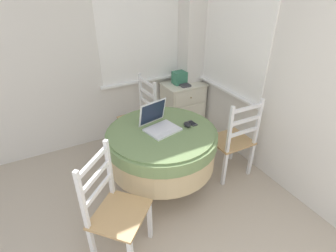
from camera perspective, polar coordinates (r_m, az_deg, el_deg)
name	(u,v)px	position (r m, az deg, el deg)	size (l,w,h in m)	color
corner_room_shell	(195,67)	(2.54, 5.93, 12.61)	(4.08, 5.08, 2.55)	silver
round_dining_table	(162,145)	(2.62, -1.36, -4.14)	(1.09, 1.09, 0.73)	#4C3D2D
laptop	(159,123)	(2.53, -1.99, 0.55)	(0.36, 0.36, 0.26)	silver
computer_mouse	(187,125)	(2.58, 4.21, 0.32)	(0.06, 0.09, 0.05)	black
cell_phone	(192,123)	(2.65, 5.28, 0.61)	(0.07, 0.11, 0.01)	#2D2D33
dining_chair_near_back_window	(140,118)	(3.35, -6.08, 1.81)	(0.41, 0.45, 0.97)	tan
dining_chair_near_right_window	(234,141)	(2.97, 14.11, -3.10)	(0.43, 0.39, 0.97)	tan
dining_chair_camera_near	(115,211)	(2.17, -11.55, -17.58)	(0.57, 0.57, 0.97)	tan
corner_cabinet	(183,106)	(3.87, 3.23, 4.35)	(0.56, 0.44, 0.70)	silver
storage_box	(180,78)	(3.70, 2.52, 10.46)	(0.18, 0.14, 0.17)	#387A5B
book_on_cabinet	(183,84)	(3.68, 3.33, 9.10)	(0.13, 0.22, 0.02)	#3F3F44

